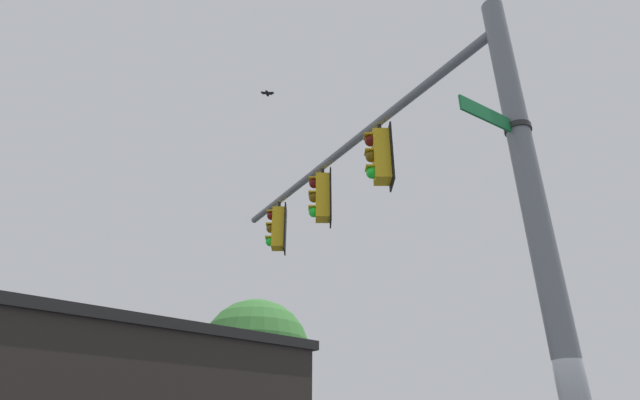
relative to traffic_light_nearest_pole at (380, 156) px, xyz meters
The scene contains 8 objects.
signal_pole 3.88m from the traffic_light_nearest_pole, 147.56° to the right, with size 0.32×0.32×7.82m, color slate.
mast_arm 1.54m from the traffic_light_nearest_pole, 31.32° to the left, with size 0.17×0.17×8.35m, color slate.
traffic_light_nearest_pole is the anchor object (origin of this frame).
traffic_light_mid_inner 2.02m from the traffic_light_nearest_pole, 32.09° to the left, with size 0.54×0.49×1.31m.
traffic_light_mid_outer 4.04m from the traffic_light_nearest_pole, 32.09° to the left, with size 0.54×0.49×1.31m.
street_name_sign 3.04m from the traffic_light_nearest_pole, 152.56° to the right, with size 0.78×1.12×0.22m.
bird_flying 6.28m from the traffic_light_nearest_pole, 35.64° to the left, with size 0.29×0.39×0.11m.
tree_by_storefront 12.82m from the traffic_light_nearest_pole, 16.23° to the left, with size 4.31×4.31×7.10m.
Camera 1 is at (-5.61, 2.73, 1.63)m, focal length 28.18 mm.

